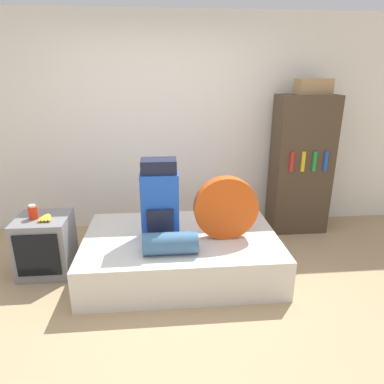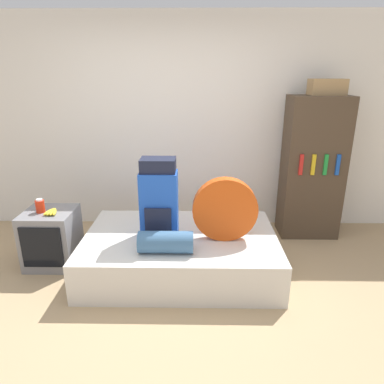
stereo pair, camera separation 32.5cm
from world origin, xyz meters
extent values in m
plane|color=tan|center=(0.00, 0.00, 0.00)|extent=(16.00, 16.00, 0.00)
cube|color=white|center=(0.00, 1.89, 1.30)|extent=(8.00, 0.05, 2.60)
cube|color=silver|center=(0.16, 0.68, 0.20)|extent=(1.90, 1.24, 0.39)
cube|color=blue|center=(-0.03, 0.64, 0.72)|extent=(0.35, 0.23, 0.66)
cube|color=#191E33|center=(-0.03, 0.66, 1.12)|extent=(0.32, 0.22, 0.13)
cube|color=#191E33|center=(-0.03, 0.51, 0.62)|extent=(0.25, 0.03, 0.24)
cylinder|color=#D14C14|center=(0.59, 0.60, 0.70)|extent=(0.61, 0.12, 0.61)
cylinder|color=#3D668E|center=(0.05, 0.33, 0.49)|extent=(0.49, 0.20, 0.20)
cube|color=gray|center=(-1.18, 0.80, 0.29)|extent=(0.50, 0.48, 0.59)
cube|color=black|center=(-1.18, 0.55, 0.31)|extent=(0.40, 0.02, 0.42)
cylinder|color=red|center=(-1.25, 0.78, 0.65)|extent=(0.09, 0.09, 0.12)
cylinder|color=white|center=(-1.25, 0.78, 0.72)|extent=(0.06, 0.06, 0.02)
ellipsoid|color=yellow|center=(-1.14, 0.74, 0.61)|extent=(0.09, 0.18, 0.04)
ellipsoid|color=yellow|center=(-1.13, 0.74, 0.61)|extent=(0.06, 0.18, 0.04)
ellipsoid|color=yellow|center=(-1.11, 0.74, 0.61)|extent=(0.06, 0.18, 0.04)
ellipsoid|color=yellow|center=(-1.10, 0.74, 0.61)|extent=(0.09, 0.18, 0.04)
cube|color=#473828|center=(1.70, 1.57, 0.84)|extent=(0.68, 0.40, 1.68)
cube|color=red|center=(1.49, 1.36, 0.94)|extent=(0.04, 0.02, 0.24)
cube|color=gold|center=(1.63, 1.36, 0.94)|extent=(0.04, 0.02, 0.24)
cube|color=#1E8E38|center=(1.77, 1.36, 0.94)|extent=(0.04, 0.02, 0.24)
cube|color=#194CB2|center=(1.90, 1.36, 0.94)|extent=(0.04, 0.02, 0.24)
cube|color=#A88456|center=(1.76, 1.60, 1.77)|extent=(0.38, 0.23, 0.17)
camera|label=1|loc=(0.00, -2.37, 1.91)|focal=32.00mm
camera|label=2|loc=(0.33, -2.39, 1.91)|focal=32.00mm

